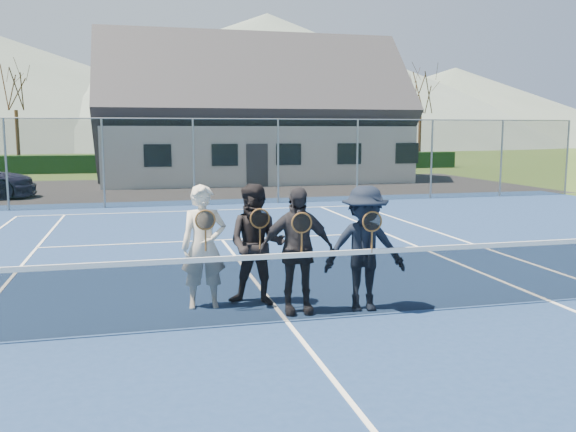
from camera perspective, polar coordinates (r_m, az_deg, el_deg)
name	(u,v)px	position (r m, az deg, el deg)	size (l,w,h in m)	color
ground	(181,189)	(27.94, -9.96, 2.54)	(220.00, 220.00, 0.00)	#2F4719
court_surface	(287,322)	(8.39, -0.13, -9.91)	(30.00, 30.00, 0.02)	navy
tarmac_carpark	(88,191)	(27.95, -18.18, 2.28)	(40.00, 12.00, 0.01)	black
hedge_row	(168,163)	(39.85, -11.20, 4.89)	(40.00, 1.20, 1.10)	black
hill_centre	(268,81)	(105.40, -1.92, 12.55)	(120.00, 120.00, 22.00)	slate
hill_east	(454,107)	(117.54, 15.28, 9.85)	(90.00, 90.00, 14.00)	slate
court_markings	(287,321)	(8.38, -0.13, -9.81)	(11.03, 23.83, 0.01)	white
tennis_net	(287,284)	(8.24, -0.13, -6.40)	(11.68, 0.08, 1.10)	slate
perimeter_fence	(194,162)	(21.36, -8.83, 5.03)	(30.07, 0.07, 3.02)	slate
clubhouse	(251,104)	(32.32, -3.44, 10.45)	(15.60, 8.20, 7.70)	silver
tree_b	(14,78)	(41.49, -24.26, 11.72)	(3.20, 3.20, 7.77)	#3C2616
tree_c	(196,81)	(41.06, -8.62, 12.36)	(3.20, 3.20, 7.77)	#332112
tree_d	(341,84)	(43.18, 5.02, 12.20)	(3.20, 3.20, 7.77)	#352413
tree_e	(421,86)	(45.47, 12.35, 11.84)	(3.20, 3.20, 7.77)	#3C2416
player_a	(204,247)	(8.91, -7.89, -2.86)	(0.67, 0.51, 1.80)	beige
player_b	(257,245)	(8.99, -2.96, -2.71)	(1.07, 0.97, 1.80)	black
player_c	(297,250)	(8.57, 0.81, -3.22)	(1.09, 0.54, 1.80)	#232227
player_d	(365,249)	(8.76, 7.18, -3.04)	(1.25, 0.85, 1.80)	black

